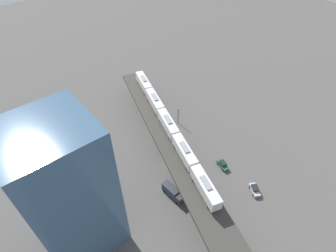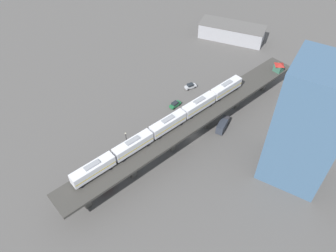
{
  "view_description": "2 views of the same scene",
  "coord_description": "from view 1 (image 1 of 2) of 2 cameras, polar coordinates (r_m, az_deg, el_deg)",
  "views": [
    {
      "loc": [
        34.7,
        39.22,
        64.42
      ],
      "look_at": [
        -4.08,
        -8.0,
        9.14
      ],
      "focal_mm": 28.0,
      "sensor_mm": 36.0,
      "label": 1
    },
    {
      "loc": [
        30.25,
        -66.01,
        75.98
      ],
      "look_at": [
        -4.08,
        -8.0,
        9.14
      ],
      "focal_mm": 35.0,
      "sensor_mm": 36.0,
      "label": 2
    }
  ],
  "objects": [
    {
      "name": "ground_plane",
      "position": [
        83.03,
        1.34,
        -8.77
      ],
      "size": [
        400.0,
        400.0,
        0.0
      ],
      "primitive_type": "plane",
      "color": "#514F4C"
    },
    {
      "name": "elevated_viaduct",
      "position": [
        78.15,
        1.37,
        -5.64
      ],
      "size": [
        36.48,
        90.08,
        7.64
      ],
      "color": "#393733",
      "rests_on": "ground"
    },
    {
      "name": "subway_train",
      "position": [
        81.71,
        0.0,
        0.54
      ],
      "size": [
        21.99,
        60.2,
        4.45
      ],
      "color": "silver",
      "rests_on": "elevated_viaduct"
    },
    {
      "name": "street_car_silver",
      "position": [
        80.69,
        18.36,
        -12.96
      ],
      "size": [
        3.85,
        4.69,
        1.89
      ],
      "color": "#B7BABF",
      "rests_on": "ground"
    },
    {
      "name": "street_car_green",
      "position": [
        83.97,
        11.82,
        -8.23
      ],
      "size": [
        2.81,
        4.7,
        1.89
      ],
      "color": "#1E6638",
      "rests_on": "ground"
    },
    {
      "name": "street_car_red",
      "position": [
        104.48,
        -4.64,
        4.56
      ],
      "size": [
        2.83,
        4.71,
        1.89
      ],
      "color": "#AD1E1E",
      "rests_on": "ground"
    },
    {
      "name": "delivery_truck",
      "position": [
        75.33,
        1.1,
        -14.17
      ],
      "size": [
        2.77,
        7.33,
        3.2
      ],
      "color": "#333338",
      "rests_on": "ground"
    },
    {
      "name": "street_lamp",
      "position": [
        94.82,
        2.23,
        2.6
      ],
      "size": [
        0.44,
        0.44,
        6.94
      ],
      "color": "black",
      "rests_on": "ground"
    },
    {
      "name": "office_tower",
      "position": [
        59.4,
        -20.7,
        -13.33
      ],
      "size": [
        16.0,
        16.0,
        36.0
      ],
      "color": "#3D5B7A",
      "rests_on": "ground"
    }
  ]
}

